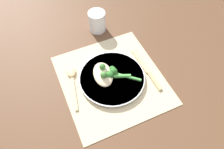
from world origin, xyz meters
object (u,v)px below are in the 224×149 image
broccoli_stalk_front (111,76)px  broccoli_stalk_left (115,72)px  water_glass (97,21)px  plate (112,78)px  chicken_fillet (103,74)px  spoon (72,77)px  knife (147,69)px

broccoli_stalk_front → broccoli_stalk_left: same height
broccoli_stalk_left → water_glass: size_ratio=1.19×
plate → chicken_fillet: bearing=-119.1°
chicken_fillet → broccoli_stalk_front: 0.03m
plate → chicken_fillet: 0.04m
broccoli_stalk_front → spoon: 0.14m
knife → broccoli_stalk_front: bearing=174.2°
chicken_fillet → water_glass: water_glass is taller
chicken_fillet → broccoli_stalk_front: bearing=55.6°
broccoli_stalk_front → knife: bearing=-73.1°
knife → spoon: size_ratio=1.09×
plate → spoon: plate is taller
knife → spoon: (-0.08, -0.27, 0.00)m
water_glass → broccoli_stalk_front: bearing=-11.5°
knife → chicken_fillet: bearing=169.4°
water_glass → knife: bearing=16.8°
broccoli_stalk_front → water_glass: 0.28m
chicken_fillet → spoon: 0.12m
broccoli_stalk_front → spoon: size_ratio=0.50×
broccoli_stalk_front → knife: 0.14m
knife → water_glass: 0.30m
broccoli_stalk_left → knife: broccoli_stalk_left is taller
broccoli_stalk_left → spoon: bearing=109.9°
broccoli_stalk_front → spoon: (-0.06, -0.13, -0.02)m
plate → chicken_fillet: (-0.02, -0.03, 0.02)m
knife → spoon: spoon is taller
plate → knife: (0.01, 0.14, -0.01)m
plate → knife: 0.14m
chicken_fillet → water_glass: (-0.25, 0.08, 0.01)m
broccoli_stalk_left → plate: bearing=156.9°
spoon → water_glass: 0.28m
knife → plate: bearing=173.7°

